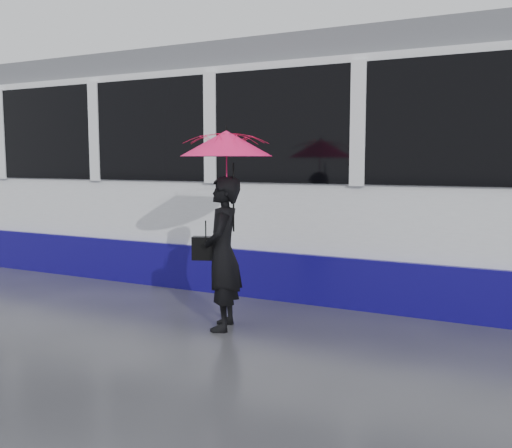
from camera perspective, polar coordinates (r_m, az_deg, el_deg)
The scene contains 6 objects.
ground at distance 6.06m, azimuth 1.28°, elevation -10.70°, with size 90.00×90.00×0.00m, color #2A2B30.
rails at distance 8.31m, azimuth 8.82°, elevation -6.00°, with size 34.00×1.51×0.02m.
tram at distance 7.86m, azimuth 16.23°, elevation 5.10°, with size 26.00×2.56×3.35m.
woman at distance 5.99m, azimuth -3.34°, elevation -2.97°, with size 0.59×0.39×1.61m, color black.
umbrella at distance 5.89m, azimuth -2.98°, elevation 6.27°, with size 1.22×1.22×1.09m.
handbag at distance 6.11m, azimuth -5.03°, elevation -2.42°, with size 0.31×0.22×0.43m.
Camera 1 is at (2.51, -5.22, 1.78)m, focal length 40.00 mm.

